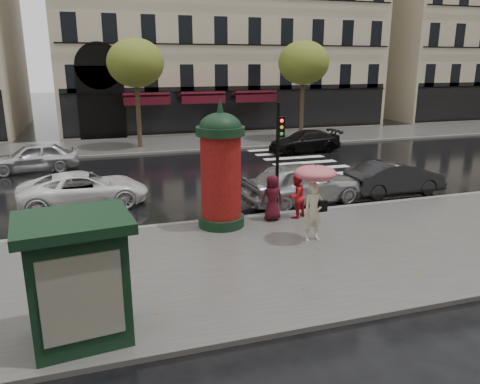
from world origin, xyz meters
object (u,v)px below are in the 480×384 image
object	(u,v)px
newsstand	(77,278)
morris_column	(221,166)
car_far_silver	(33,157)
woman_umbrella	(315,190)
traffic_light	(278,149)
car_darkgrey	(395,178)
car_black	(304,141)
man_burgundy	(272,198)
car_white	(84,189)
woman_red	(296,196)
car_silver	(303,183)

from	to	relation	value
newsstand	morris_column	bearing A→B (deg)	51.72
newsstand	car_far_silver	world-z (taller)	newsstand
woman_umbrella	traffic_light	distance (m)	2.55
car_darkgrey	newsstand	bearing A→B (deg)	119.67
traffic_light	car_black	bearing A→B (deg)	60.60
man_burgundy	car_white	size ratio (longest dim) A/B	0.33
morris_column	newsstand	size ratio (longest dim) A/B	1.68
car_darkgrey	car_far_silver	distance (m)	17.04
woman_red	newsstand	size ratio (longest dim) A/B	0.61
woman_umbrella	traffic_light	bearing A→B (deg)	93.82
woman_umbrella	car_far_silver	xyz separation A→B (m)	(-8.86, 12.90, -0.94)
man_burgundy	traffic_light	world-z (taller)	traffic_light
woman_red	car_darkgrey	distance (m)	5.58
traffic_light	car_far_silver	size ratio (longest dim) A/B	0.91
woman_umbrella	car_silver	size ratio (longest dim) A/B	0.49
woman_umbrella	car_white	xyz separation A→B (m)	(-6.47, 6.05, -1.01)
morris_column	car_black	xyz separation A→B (m)	(8.39, 11.52, -1.45)
car_white	car_black	bearing A→B (deg)	-62.81
car_darkgrey	car_silver	bearing A→B (deg)	89.73
traffic_light	car_black	world-z (taller)	traffic_light
woman_red	car_far_silver	xyz separation A→B (m)	(-9.25, 10.81, -0.15)
man_burgundy	car_silver	distance (m)	2.66
woman_red	traffic_light	bearing A→B (deg)	-57.94
woman_red	car_white	world-z (taller)	woman_red
woman_umbrella	traffic_light	world-z (taller)	traffic_light
man_burgundy	car_silver	size ratio (longest dim) A/B	0.33
car_far_silver	car_silver	bearing A→B (deg)	42.44
traffic_light	newsstand	size ratio (longest dim) A/B	1.58
car_silver	car_black	xyz separation A→B (m)	(4.68, 9.72, -0.16)
newsstand	car_white	world-z (taller)	newsstand
man_burgundy	traffic_light	xyz separation A→B (m)	(0.32, 0.32, 1.57)
man_burgundy	morris_column	world-z (taller)	morris_column
woman_red	morris_column	distance (m)	2.90
traffic_light	car_silver	distance (m)	2.75
morris_column	car_far_silver	distance (m)	12.75
traffic_light	car_silver	bearing A→B (deg)	42.13
morris_column	car_darkgrey	xyz separation A→B (m)	(7.88, 1.87, -1.41)
man_burgundy	car_white	world-z (taller)	man_burgundy
woman_red	car_black	distance (m)	12.88
woman_red	newsstand	xyz separation A→B (m)	(-6.89, -5.40, 0.51)
car_darkgrey	car_far_silver	size ratio (longest dim) A/B	0.97
morris_column	car_white	bearing A→B (deg)	136.85
woman_red	car_black	size ratio (longest dim) A/B	0.34
woman_umbrella	car_white	size ratio (longest dim) A/B	0.50
traffic_light	car_white	xyz separation A→B (m)	(-6.31, 3.64, -1.81)
car_white	woman_umbrella	bearing A→B (deg)	-136.83
woman_red	car_black	world-z (taller)	woman_red
morris_column	traffic_light	size ratio (longest dim) A/B	1.06
man_burgundy	traffic_light	distance (m)	1.63
newsstand	car_black	distance (m)	21.14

